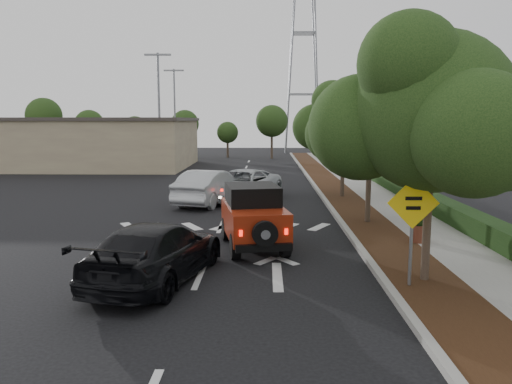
{
  "coord_description": "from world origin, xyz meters",
  "views": [
    {
      "loc": [
        1.71,
        -12.4,
        3.99
      ],
      "look_at": [
        1.39,
        3.0,
        1.76
      ],
      "focal_mm": 35.0,
      "sensor_mm": 36.0,
      "label": 1
    }
  ],
  "objects_px": {
    "black_suv_oncoming": "(156,252)",
    "speed_hump_sign": "(412,217)",
    "silver_suv_ahead": "(242,185)",
    "red_jeep": "(253,216)"
  },
  "relations": [
    {
      "from": "silver_suv_ahead",
      "to": "speed_hump_sign",
      "type": "relative_size",
      "value": 2.11
    },
    {
      "from": "red_jeep",
      "to": "silver_suv_ahead",
      "type": "height_order",
      "value": "red_jeep"
    },
    {
      "from": "black_suv_oncoming",
      "to": "speed_hump_sign",
      "type": "height_order",
      "value": "speed_hump_sign"
    },
    {
      "from": "silver_suv_ahead",
      "to": "black_suv_oncoming",
      "type": "bearing_deg",
      "value": -73.98
    },
    {
      "from": "black_suv_oncoming",
      "to": "speed_hump_sign",
      "type": "bearing_deg",
      "value": -173.01
    },
    {
      "from": "red_jeep",
      "to": "silver_suv_ahead",
      "type": "xyz_separation_m",
      "value": [
        -0.79,
        9.39,
        -0.24
      ]
    },
    {
      "from": "silver_suv_ahead",
      "to": "black_suv_oncoming",
      "type": "xyz_separation_m",
      "value": [
        -1.53,
        -12.82,
        -0.01
      ]
    },
    {
      "from": "red_jeep",
      "to": "black_suv_oncoming",
      "type": "height_order",
      "value": "red_jeep"
    },
    {
      "from": "red_jeep",
      "to": "silver_suv_ahead",
      "type": "relative_size",
      "value": 0.74
    },
    {
      "from": "silver_suv_ahead",
      "to": "speed_hump_sign",
      "type": "distance_m",
      "value": 14.25
    }
  ]
}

